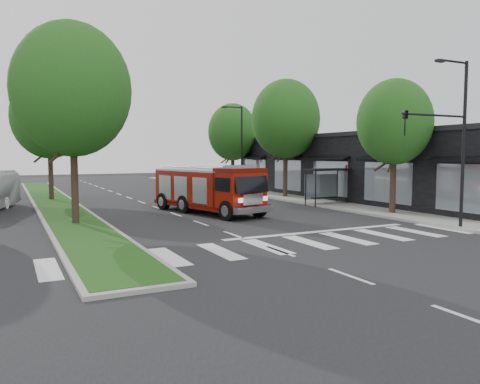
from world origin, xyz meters
The scene contains 13 objects.
ground centered at (0.00, 0.00, 0.00)m, with size 140.00×140.00×0.00m, color black.
sidewalk_right centered at (12.50, 10.00, 0.07)m, with size 5.00×80.00×0.15m, color gray.
median centered at (-6.00, 18.00, 0.08)m, with size 3.00×50.00×0.15m.
storefront_row centered at (17.00, 10.00, 2.50)m, with size 8.00×30.00×5.00m, color black.
bus_shelter centered at (11.20, 8.15, 2.04)m, with size 3.20×1.60×2.61m.
tree_right_near centered at (11.50, 2.00, 5.51)m, with size 4.40×4.40×8.05m.
tree_right_mid centered at (11.50, 14.00, 6.49)m, with size 5.60×5.60×9.72m.
tree_right_far centered at (11.50, 24.00, 5.84)m, with size 5.00×5.00×8.73m.
tree_median_near centered at (-6.00, 6.00, 6.81)m, with size 5.80×5.80×10.16m.
tree_median_far centered at (-6.00, 20.00, 6.49)m, with size 5.60×5.60×9.72m.
streetlight_right_near centered at (9.61, -3.50, 4.67)m, with size 4.08×0.22×8.00m.
streetlight_right_far centered at (10.35, 20.00, 4.48)m, with size 2.11×0.20×8.00m.
fire_engine centered at (1.99, 7.75, 1.45)m, with size 4.59×9.07×3.02m.
Camera 1 is at (-9.05, -18.74, 3.64)m, focal length 35.00 mm.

